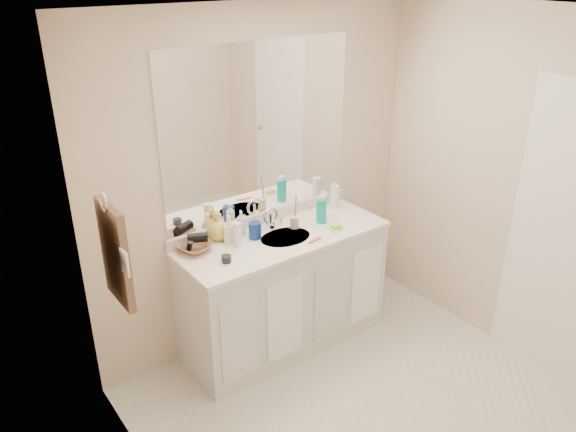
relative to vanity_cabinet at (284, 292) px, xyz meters
The scene contains 30 objects.
floor 1.11m from the vanity_cabinet, 90.00° to the right, with size 2.60×2.60×0.00m, color silver.
ceiling 2.23m from the vanity_cabinet, 90.00° to the right, with size 2.60×2.60×0.02m, color white.
wall_back 0.82m from the vanity_cabinet, 90.00° to the left, with size 2.60×0.02×2.40m, color beige.
wall_left 1.83m from the vanity_cabinet, 141.75° to the right, with size 0.02×2.60×2.40m, color beige.
wall_right 1.83m from the vanity_cabinet, 38.25° to the right, with size 0.02×2.60×2.40m, color beige.
vanity_cabinet is the anchor object (origin of this frame).
countertop 0.44m from the vanity_cabinet, ahead, with size 1.52×0.57×0.03m, color white.
backsplash 0.56m from the vanity_cabinet, 90.00° to the left, with size 1.52×0.03×0.08m, color silver.
sink_basin 0.44m from the vanity_cabinet, 90.00° to the right, with size 0.37×0.37×0.02m, color #BCBAA5.
faucet 0.53m from the vanity_cabinet, 90.00° to the left, with size 0.02×0.02×0.11m, color silver.
mirror 1.17m from the vanity_cabinet, 90.00° to the left, with size 1.48×0.01×1.20m, color white.
blue_mug 0.55m from the vanity_cabinet, 152.79° to the left, with size 0.09×0.09×0.12m, color navy.
tan_cup 0.52m from the vanity_cabinet, 23.00° to the left, with size 0.06×0.06×0.09m, color #CDB890.
toothbrush 0.63m from the vanity_cabinet, 21.59° to the left, with size 0.01×0.01×0.22m, color #EB3DAD.
mouthwash_bottle 0.65m from the vanity_cabinet, ahead, with size 0.07×0.07×0.18m, color #0DA3A3.
clear_pump_bottle 0.82m from the vanity_cabinet, 14.67° to the left, with size 0.07×0.07×0.18m, color white.
soap_dish 0.60m from the vanity_cabinet, 22.27° to the right, with size 0.10×0.08×0.01m, color white.
green_soap 0.61m from the vanity_cabinet, 22.27° to the right, with size 0.07×0.05×0.03m, color #94DC35.
orange_comb 0.51m from the vanity_cabinet, 55.07° to the right, with size 0.12×0.03×0.01m, color #EA4A18.
dark_jar 0.70m from the vanity_cabinet, behind, with size 0.06×0.06×0.04m, color black.
extra_white_bottle 0.64m from the vanity_cabinet, 169.41° to the left, with size 0.05×0.05×0.17m, color white.
soap_bottle_white 0.62m from the vanity_cabinet, 139.35° to the left, with size 0.07×0.07×0.18m, color white.
soap_bottle_cream 0.67m from the vanity_cabinet, 155.69° to the left, with size 0.08×0.09×0.19m, color #FFF3CF.
soap_bottle_yellow 0.71m from the vanity_cabinet, 149.46° to the left, with size 0.15×0.15×0.19m, color #E1C357.
wicker_basket 0.78m from the vanity_cabinet, 164.17° to the left, with size 0.22×0.22×0.05m, color #8E5D39.
hair_dryer 0.81m from the vanity_cabinet, 163.65° to the left, with size 0.06×0.06×0.13m, color black.
towel_ring 1.71m from the vanity_cabinet, 168.86° to the right, with size 0.11×0.11×0.01m, color silver.
hand_towel 1.52m from the vanity_cabinet, 168.69° to the right, with size 0.04×0.32×0.55m, color #4F392A.
switch_plate 1.61m from the vanity_cabinet, 160.52° to the right, with size 0.01×0.09×0.13m, color white.
door 1.94m from the vanity_cabinet, 45.81° to the right, with size 0.02×0.82×2.00m, color white.
Camera 1 is at (-2.04, -1.78, 2.63)m, focal length 35.00 mm.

